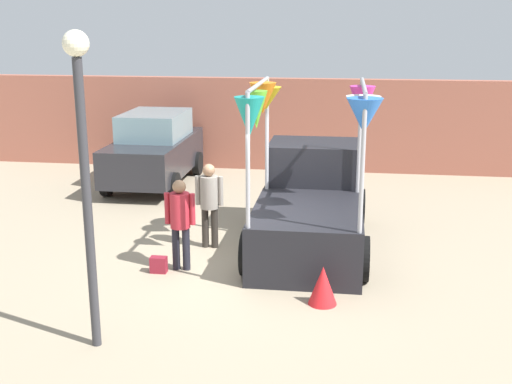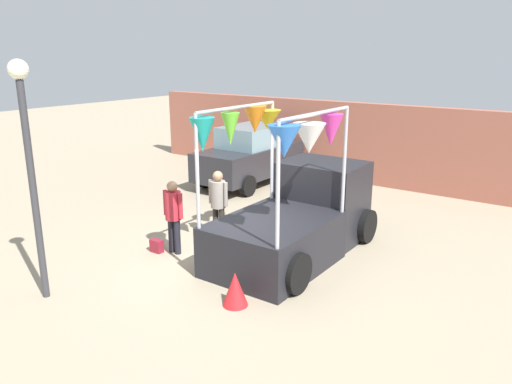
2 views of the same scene
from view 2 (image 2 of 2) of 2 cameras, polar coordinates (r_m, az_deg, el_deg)
ground_plane at (r=10.53m, az=-2.87°, el=-7.62°), size 60.00×60.00×0.00m
vendor_truck at (r=10.62m, az=5.00°, el=-2.14°), size 2.54×4.16×3.17m
parked_car at (r=16.20m, az=-0.66°, el=4.26°), size 1.88×4.00×1.88m
person_customer at (r=10.63m, az=-9.44°, el=-2.09°), size 0.53×0.34×1.59m
person_vendor at (r=11.28m, az=-4.34°, el=-0.78°), size 0.53×0.34×1.62m
handbag at (r=11.01m, az=-11.29°, el=-6.06°), size 0.28×0.16×0.28m
street_lamp at (r=8.95m, az=-24.59°, el=4.47°), size 0.32×0.32×4.07m
brick_boundary_wall at (r=16.49m, az=13.52°, el=5.28°), size 18.00×0.36×2.60m
folded_kite_bundle_crimson at (r=8.61m, az=-2.40°, el=-11.02°), size 0.51×0.51×0.60m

